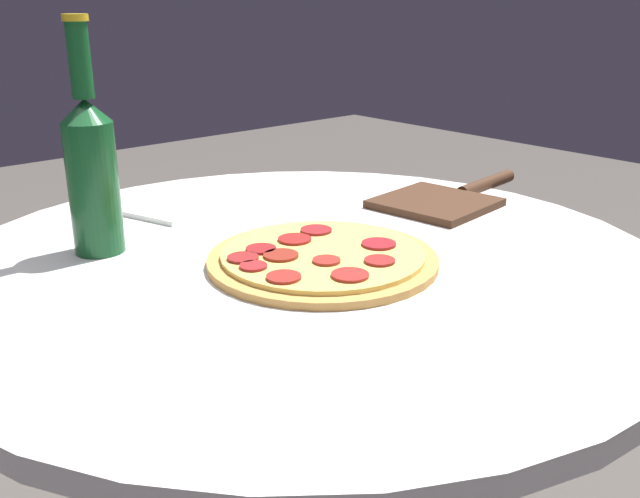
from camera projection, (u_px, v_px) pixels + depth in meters
The scene contains 5 objects.
table at pixel (306, 382), 0.96m from camera, with size 0.91×0.91×0.73m.
pizza at pixel (319, 258), 0.87m from camera, with size 0.28×0.28×0.02m.
beer_bottle at pixel (92, 168), 0.88m from camera, with size 0.06×0.06×0.29m.
pizza_paddle at pixel (446, 199), 1.12m from camera, with size 0.18×0.32×0.02m.
napkin at pixel (160, 214), 1.06m from camera, with size 0.12×0.09×0.01m.
Camera 1 is at (0.64, -0.54, 1.04)m, focal length 40.00 mm.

